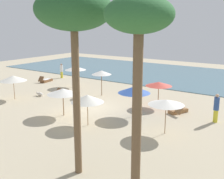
# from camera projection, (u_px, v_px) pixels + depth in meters

# --- Properties ---
(ground_plane) EXTENTS (60.00, 60.00, 0.00)m
(ground_plane) POSITION_uv_depth(u_px,v_px,m) (93.00, 107.00, 21.94)
(ground_plane) COLOR #BCAD8E
(ocean_water) EXTENTS (48.00, 16.00, 0.06)m
(ocean_water) POSITION_uv_depth(u_px,v_px,m) (175.00, 75.00, 35.56)
(ocean_water) COLOR slate
(ocean_water) RESTS_ON ground_plane
(umbrella_0) EXTENTS (2.28, 2.28, 2.19)m
(umbrella_0) POSITION_uv_depth(u_px,v_px,m) (134.00, 90.00, 19.44)
(umbrella_0) COLOR brown
(umbrella_0) RESTS_ON ground_plane
(umbrella_1) EXTENTS (2.14, 2.14, 2.13)m
(umbrella_1) POSITION_uv_depth(u_px,v_px,m) (166.00, 102.00, 16.31)
(umbrella_1) COLOR brown
(umbrella_1) RESTS_ON ground_plane
(umbrella_2) EXTENTS (2.09, 2.09, 1.99)m
(umbrella_2) POSITION_uv_depth(u_px,v_px,m) (159.00, 84.00, 21.90)
(umbrella_2) COLOR olive
(umbrella_2) RESTS_ON ground_plane
(umbrella_3) EXTENTS (2.30, 2.30, 2.10)m
(umbrella_3) POSITION_uv_depth(u_px,v_px,m) (13.00, 78.00, 23.92)
(umbrella_3) COLOR olive
(umbrella_3) RESTS_ON ground_plane
(umbrella_4) EXTENTS (1.81, 1.81, 2.33)m
(umbrella_4) POSITION_uv_depth(u_px,v_px,m) (102.00, 73.00, 25.07)
(umbrella_4) COLOR brown
(umbrella_4) RESTS_ON ground_plane
(umbrella_5) EXTENTS (2.17, 2.17, 2.14)m
(umbrella_5) POSITION_uv_depth(u_px,v_px,m) (75.00, 68.00, 28.74)
(umbrella_5) COLOR brown
(umbrella_5) RESTS_ON ground_plane
(umbrella_6) EXTENTS (2.23, 2.23, 1.99)m
(umbrella_6) POSITION_uv_depth(u_px,v_px,m) (63.00, 91.00, 19.67)
(umbrella_6) COLOR brown
(umbrella_6) RESTS_ON ground_plane
(umbrella_7) EXTENTS (2.13, 2.13, 2.05)m
(umbrella_7) POSITION_uv_depth(u_px,v_px,m) (87.00, 98.00, 17.73)
(umbrella_7) COLOR olive
(umbrella_7) RESTS_ON ground_plane
(lounger_0) EXTENTS (0.99, 1.78, 0.69)m
(lounger_0) POSITION_uv_depth(u_px,v_px,m) (62.00, 92.00, 26.08)
(lounger_0) COLOR brown
(lounger_0) RESTS_ON ground_plane
(lounger_1) EXTENTS (0.83, 1.74, 0.71)m
(lounger_1) POSITION_uv_depth(u_px,v_px,m) (46.00, 80.00, 31.44)
(lounger_1) COLOR brown
(lounger_1) RESTS_ON ground_plane
(lounger_2) EXTENTS (1.25, 1.76, 0.72)m
(lounger_2) POSITION_uv_depth(u_px,v_px,m) (178.00, 111.00, 20.55)
(lounger_2) COLOR olive
(lounger_2) RESTS_ON ground_plane
(person_0) EXTENTS (0.45, 0.45, 1.75)m
(person_0) POSITION_uv_depth(u_px,v_px,m) (62.00, 71.00, 33.60)
(person_0) COLOR yellow
(person_0) RESTS_ON ground_plane
(person_1) EXTENTS (0.49, 0.49, 1.96)m
(person_1) POSITION_uv_depth(u_px,v_px,m) (216.00, 108.00, 18.49)
(person_1) COLOR yellow
(person_1) RESTS_ON ground_plane
(palm_0) EXTENTS (2.22, 2.22, 7.37)m
(palm_0) POSITION_uv_depth(u_px,v_px,m) (139.00, 27.00, 8.68)
(palm_0) COLOR brown
(palm_0) RESTS_ON ground_plane
(palm_1) EXTENTS (3.08, 3.08, 7.87)m
(palm_1) POSITION_uv_depth(u_px,v_px,m) (74.00, 13.00, 10.85)
(palm_1) COLOR brown
(palm_1) RESTS_ON ground_plane
(dog) EXTENTS (0.79, 0.45, 0.36)m
(dog) POSITION_uv_depth(u_px,v_px,m) (40.00, 94.00, 25.38)
(dog) COLOR silver
(dog) RESTS_ON ground_plane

